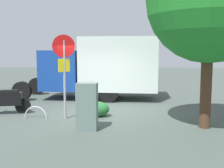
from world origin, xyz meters
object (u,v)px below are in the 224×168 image
box_truck_near (100,66)px  bike_rack_hoop (36,118)px  street_tree (210,0)px  motorcycle (6,100)px  stop_sign (64,63)px  utility_cabinet (87,106)px

box_truck_near → bike_rack_hoop: box_truck_near is taller
box_truck_near → street_tree: street_tree is taller
motorcycle → stop_sign: size_ratio=0.62×
utility_cabinet → bike_rack_hoop: size_ratio=1.64×
utility_cabinet → bike_rack_hoop: 2.48m
box_truck_near → bike_rack_hoop: 4.79m
utility_cabinet → stop_sign: bearing=-52.8°
motorcycle → stop_sign: bearing=152.1°
motorcycle → utility_cabinet: size_ratio=1.28×
street_tree → utility_cabinet: size_ratio=4.04×
bike_rack_hoop → utility_cabinet: bearing=147.4°
motorcycle → bike_rack_hoop: size_ratio=2.09×
street_tree → utility_cabinet: (3.52, 0.45, -3.07)m
motorcycle → bike_rack_hoop: bearing=142.4°
box_truck_near → motorcycle: box_truck_near is taller
motorcycle → stop_sign: 2.77m
street_tree → utility_cabinet: street_tree is taller
stop_sign → street_tree: 4.92m
motorcycle → utility_cabinet: 3.79m
box_truck_near → motorcycle: size_ratio=3.85×
utility_cabinet → bike_rack_hoop: (2.00, -1.28, -0.70)m
stop_sign → box_truck_near: bearing=-100.4°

